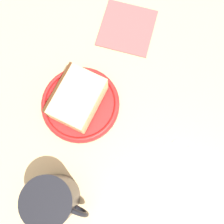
# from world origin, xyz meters

# --- Properties ---
(ground_plane) EXTENTS (1.46, 1.46, 0.04)m
(ground_plane) POSITION_xyz_m (0.00, 0.00, -0.02)
(ground_plane) COLOR tan
(small_plate) EXTENTS (0.17, 0.17, 0.02)m
(small_plate) POSITION_xyz_m (-0.03, 0.04, 0.01)
(small_plate) COLOR red
(small_plate) RESTS_ON ground_plane
(cake_slice) EXTENTS (0.14, 0.14, 0.06)m
(cake_slice) POSITION_xyz_m (-0.03, 0.04, 0.04)
(cake_slice) COLOR #472814
(cake_slice) RESTS_ON small_plate
(tea_mug) EXTENTS (0.11, 0.09, 0.11)m
(tea_mug) POSITION_xyz_m (-0.10, -0.15, 0.06)
(tea_mug) COLOR black
(tea_mug) RESTS_ON ground_plane
(teaspoon) EXTENTS (0.12, 0.08, 0.01)m
(teaspoon) POSITION_xyz_m (0.19, -0.10, 0.00)
(teaspoon) COLOR silver
(teaspoon) RESTS_ON ground_plane
(folded_napkin) EXTENTS (0.17, 0.17, 0.01)m
(folded_napkin) POSITION_xyz_m (0.11, 0.21, 0.00)
(folded_napkin) COLOR #B24C4C
(folded_napkin) RESTS_ON ground_plane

